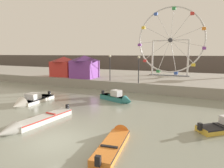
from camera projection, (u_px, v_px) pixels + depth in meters
ground_plane at (55, 141)px, 11.13m from camera, size 240.00×240.00×0.00m
quay_promenade at (156, 80)px, 32.77m from camera, size 110.00×18.24×1.24m
distant_town_skyline at (174, 64)px, 50.49m from camera, size 140.00×3.00×4.40m
motorboat_orange_hull at (116, 139)px, 10.96m from camera, size 1.71×5.05×1.00m
motorboat_teal_painted at (117, 98)px, 20.54m from camera, size 4.20×2.32×1.38m
motorboat_pale_grey at (33, 122)px, 13.55m from camera, size 1.53×6.07×1.04m
motorboat_white_red_stripe at (29, 101)px, 19.48m from camera, size 1.91×5.25×1.45m
ferris_wheel_white_frame at (170, 41)px, 32.56m from camera, size 10.96×1.20×11.25m
carnival_booth_purple_stall at (85, 66)px, 30.06m from camera, size 4.13×3.95×3.40m
carnival_booth_red_striped at (64, 66)px, 32.25m from camera, size 4.03×3.79×3.20m
promenade_lamp_near at (110, 64)px, 26.90m from camera, size 0.32×0.32×3.50m
promenade_lamp_far at (139, 65)px, 24.70m from camera, size 0.32×0.32×3.39m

